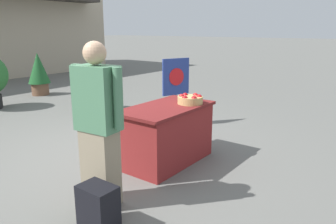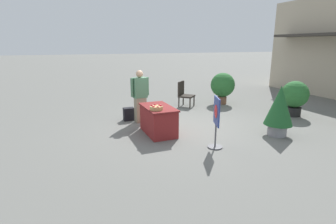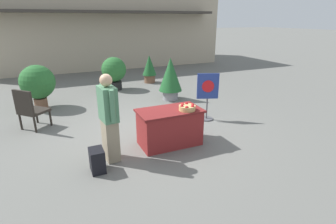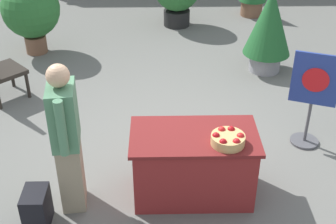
% 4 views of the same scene
% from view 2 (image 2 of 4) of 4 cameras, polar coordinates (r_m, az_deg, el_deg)
% --- Properties ---
extents(ground_plane, '(120.00, 120.00, 0.00)m').
position_cam_2_polar(ground_plane, '(7.94, 3.26, -3.37)').
color(ground_plane, slate).
extents(display_table, '(1.33, 0.74, 0.77)m').
position_cam_2_polar(display_table, '(7.31, -2.13, -1.76)').
color(display_table, maroon).
rests_on(display_table, ground_plane).
extents(apple_basket, '(0.34, 0.34, 0.13)m').
position_cam_2_polar(apple_basket, '(6.85, -2.54, 0.95)').
color(apple_basket, tan).
rests_on(apple_basket, display_table).
extents(person_visitor, '(0.30, 0.61, 1.66)m').
position_cam_2_polar(person_visitor, '(8.34, -6.10, 3.45)').
color(person_visitor, gray).
rests_on(person_visitor, ground_plane).
extents(backpack, '(0.24, 0.34, 0.42)m').
position_cam_2_polar(backpack, '(8.71, -8.54, -0.44)').
color(backpack, black).
rests_on(backpack, ground_plane).
extents(poster_board, '(0.54, 0.36, 1.24)m').
position_cam_2_polar(poster_board, '(6.32, 10.44, -1.98)').
color(poster_board, '#4C4C51').
rests_on(poster_board, ground_plane).
extents(patio_chair, '(0.78, 0.78, 1.01)m').
position_cam_2_polar(patio_chair, '(10.50, 3.52, 4.13)').
color(patio_chair, '#28231E').
rests_on(patio_chair, ground_plane).
extents(potted_plant_far_left, '(0.91, 0.91, 1.22)m').
position_cam_2_polar(potted_plant_far_left, '(10.06, 25.87, 3.16)').
color(potted_plant_far_left, black).
rests_on(potted_plant_far_left, ground_plane).
extents(potted_plant_near_left, '(0.99, 0.99, 1.30)m').
position_cam_2_polar(potted_plant_near_left, '(11.13, 11.82, 5.67)').
color(potted_plant_near_left, brown).
rests_on(potted_plant_near_left, ground_plane).
extents(potted_plant_far_right, '(0.76, 0.76, 1.38)m').
position_cam_2_polar(potted_plant_far_right, '(7.66, 23.09, 0.76)').
color(potted_plant_far_right, gray).
rests_on(potted_plant_far_right, ground_plane).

